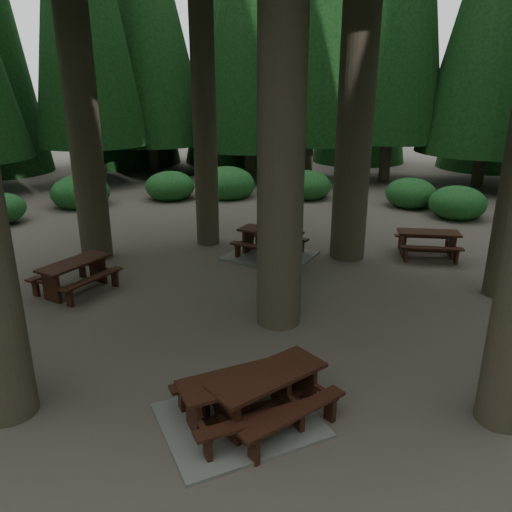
# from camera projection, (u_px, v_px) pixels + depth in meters

# --- Properties ---
(ground) EXTENTS (80.00, 80.00, 0.00)m
(ground) POSITION_uv_depth(u_px,v_px,m) (236.00, 324.00, 9.60)
(ground) COLOR #524942
(ground) RESTS_ON ground
(picnic_table_a) EXTENTS (2.62, 2.49, 0.69)m
(picnic_table_a) POSITION_uv_depth(u_px,v_px,m) (239.00, 408.00, 6.75)
(picnic_table_a) COLOR gray
(picnic_table_a) RESTS_ON ground
(picnic_table_b) EXTENTS (1.83, 1.99, 0.69)m
(picnic_table_b) POSITION_uv_depth(u_px,v_px,m) (75.00, 272.00, 10.95)
(picnic_table_b) COLOR black
(picnic_table_b) RESTS_ON ground
(picnic_table_c) EXTENTS (2.66, 2.46, 0.73)m
(picnic_table_c) POSITION_uv_depth(u_px,v_px,m) (270.00, 248.00, 13.22)
(picnic_table_c) COLOR gray
(picnic_table_c) RESTS_ON ground
(picnic_table_d) EXTENTS (1.61, 1.31, 0.68)m
(picnic_table_d) POSITION_uv_depth(u_px,v_px,m) (428.00, 240.00, 13.18)
(picnic_table_d) COLOR black
(picnic_table_d) RESTS_ON ground
(picnic_table_e) EXTENTS (2.11, 2.10, 0.72)m
(picnic_table_e) POSITION_uv_depth(u_px,v_px,m) (267.00, 389.00, 6.73)
(picnic_table_e) COLOR black
(picnic_table_e) RESTS_ON ground
(shrub_ring) EXTENTS (23.86, 24.64, 1.49)m
(shrub_ring) POSITION_uv_depth(u_px,v_px,m) (275.00, 291.00, 10.10)
(shrub_ring) COLOR #1C521F
(shrub_ring) RESTS_ON ground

